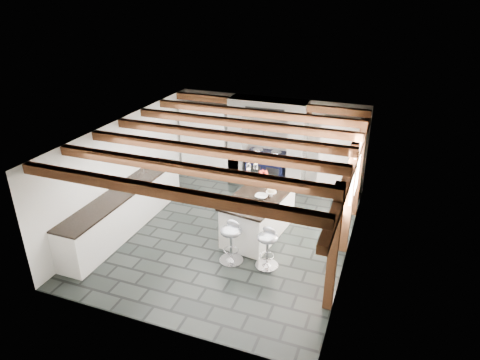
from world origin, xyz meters
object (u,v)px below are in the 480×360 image
at_px(range_cooker, 266,167).
at_px(bar_stool_near, 268,243).
at_px(bar_stool_far, 231,237).
at_px(kitchen_island, 259,214).

distance_m(range_cooker, bar_stool_near, 3.73).
height_order(range_cooker, bar_stool_near, range_cooker).
bearing_deg(bar_stool_far, range_cooker, 109.35).
xyz_separation_m(kitchen_island, bar_stool_near, (0.52, -1.06, 0.03)).
bearing_deg(bar_stool_near, kitchen_island, 129.83).
relative_size(bar_stool_near, bar_stool_far, 0.95).
bearing_deg(bar_stool_near, range_cooker, 121.28).
distance_m(bar_stool_near, bar_stool_far, 0.70).
bearing_deg(bar_stool_far, kitchen_island, 93.89).
xyz_separation_m(kitchen_island, bar_stool_far, (-0.17, -1.14, 0.06)).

